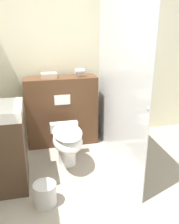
{
  "coord_description": "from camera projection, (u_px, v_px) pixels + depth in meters",
  "views": [
    {
      "loc": [
        -0.56,
        -1.83,
        1.79
      ],
      "look_at": [
        0.1,
        1.1,
        0.66
      ],
      "focal_mm": 40.0,
      "sensor_mm": 36.0,
      "label": 1
    }
  ],
  "objects": [
    {
      "name": "ground_plane",
      "position": [
        104.0,
        215.0,
        2.42
      ],
      "size": [
        12.0,
        12.0,
        0.0
      ],
      "primitive_type": "plane",
      "color": "#9E9384"
    },
    {
      "name": "wall_back",
      "position": [
        71.0,
        58.0,
        3.68
      ],
      "size": [
        8.0,
        0.06,
        2.5
      ],
      "color": "beige",
      "rests_on": "ground_plane"
    },
    {
      "name": "partition_panel",
      "position": [
        62.0,
        111.0,
        3.68
      ],
      "size": [
        1.03,
        0.31,
        1.02
      ],
      "color": "#51331E",
      "rests_on": "ground_plane"
    },
    {
      "name": "shower_glass",
      "position": [
        118.0,
        82.0,
        3.0
      ],
      "size": [
        0.04,
        1.76,
        2.16
      ],
      "color": "silver",
      "rests_on": "ground_plane"
    },
    {
      "name": "toilet",
      "position": [
        67.0,
        142.0,
        3.12
      ],
      "size": [
        0.37,
        0.67,
        0.52
      ],
      "color": "white",
      "rests_on": "ground_plane"
    },
    {
      "name": "hair_drier",
      "position": [
        80.0,
        71.0,
        3.5
      ],
      "size": [
        0.16,
        0.07,
        0.12
      ],
      "color": "#B7B7BC",
      "rests_on": "partition_panel"
    },
    {
      "name": "folded_towel",
      "position": [
        49.0,
        76.0,
        3.44
      ],
      "size": [
        0.21,
        0.16,
        0.07
      ],
      "color": "tan",
      "rests_on": "partition_panel"
    },
    {
      "name": "waste_bin",
      "position": [
        45.0,
        194.0,
        2.53
      ],
      "size": [
        0.24,
        0.24,
        0.24
      ],
      "color": "silver",
      "rests_on": "ground_plane"
    }
  ]
}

